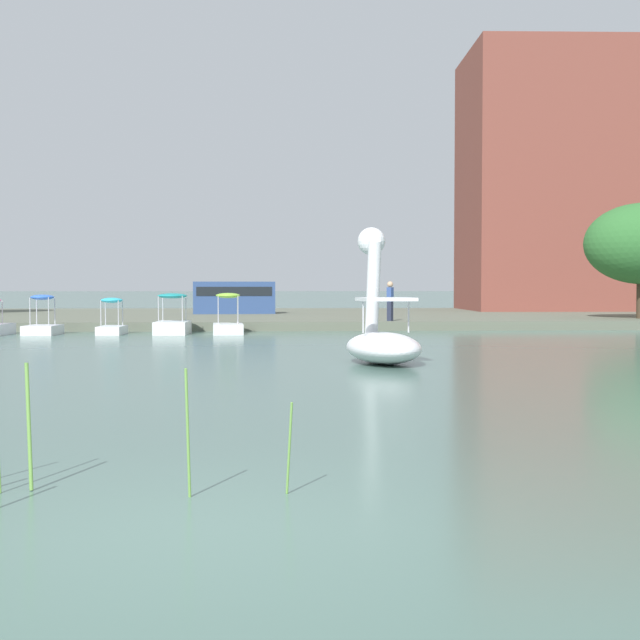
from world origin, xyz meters
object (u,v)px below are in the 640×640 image
object	(u,v)px
pedal_boat_cyan	(112,323)
pedal_boat_blue	(43,324)
swan_boat	(382,334)
pedal_boat_lime	(228,322)
pedal_boat_teal	(172,321)
person_on_path	(390,300)
parked_van	(234,296)

from	to	relation	value
pedal_boat_cyan	pedal_boat_blue	xyz separation A→B (m)	(-2.58, -0.10, -0.02)
swan_boat	pedal_boat_cyan	world-z (taller)	swan_boat
pedal_boat_blue	pedal_boat_lime	bearing A→B (deg)	0.75
pedal_boat_cyan	swan_boat	bearing A→B (deg)	-56.62
pedal_boat_teal	pedal_boat_cyan	world-z (taller)	pedal_boat_teal
pedal_boat_blue	swan_boat	bearing A→B (deg)	-49.27
pedal_boat_lime	pedal_boat_cyan	world-z (taller)	pedal_boat_lime
swan_boat	person_on_path	bearing A→B (deg)	81.49
pedal_boat_lime	person_on_path	distance (m)	7.34
swan_boat	person_on_path	world-z (taller)	swan_boat
pedal_boat_cyan	parked_van	size ratio (longest dim) A/B	0.41
person_on_path	pedal_boat_cyan	bearing A→B (deg)	-165.19
pedal_boat_cyan	person_on_path	world-z (taller)	person_on_path
pedal_boat_lime	pedal_boat_blue	size ratio (longest dim) A/B	1.13
pedal_boat_blue	parked_van	distance (m)	15.23
pedal_boat_teal	person_on_path	world-z (taller)	person_on_path
pedal_boat_cyan	person_on_path	xyz separation A→B (m)	(11.09, 2.93, 0.83)
pedal_boat_blue	person_on_path	xyz separation A→B (m)	(13.67, 3.03, 0.85)
pedal_boat_cyan	person_on_path	bearing A→B (deg)	14.81
parked_van	pedal_boat_lime	bearing A→B (deg)	-88.65
person_on_path	pedal_boat_teal	bearing A→B (deg)	-162.17
parked_van	swan_boat	bearing A→B (deg)	-80.27
swan_boat	pedal_boat_cyan	xyz separation A→B (m)	(-8.68, 13.18, -0.25)
parked_van	pedal_boat_cyan	bearing A→B (deg)	-106.81
person_on_path	parked_van	bearing A→B (deg)	123.37
parked_van	person_on_path	bearing A→B (deg)	-56.63
swan_boat	person_on_path	size ratio (longest dim) A/B	1.99
swan_boat	pedal_boat_cyan	size ratio (longest dim) A/B	1.83
pedal_boat_teal	pedal_boat_cyan	size ratio (longest dim) A/B	1.26
pedal_boat_cyan	pedal_boat_blue	size ratio (longest dim) A/B	0.98
pedal_boat_lime	pedal_boat_teal	distance (m)	2.13
pedal_boat_lime	person_on_path	xyz separation A→B (m)	(6.68, 2.94, 0.82)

